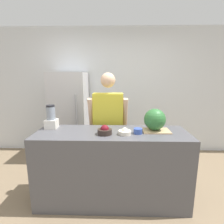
% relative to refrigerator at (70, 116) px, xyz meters
% --- Properties ---
extents(ground_plane, '(14.00, 14.00, 0.00)m').
position_rel_refrigerator_xyz_m(ground_plane, '(0.87, -1.58, -0.85)').
color(ground_plane, '#7F6B51').
extents(wall_back, '(8.00, 0.06, 2.60)m').
position_rel_refrigerator_xyz_m(wall_back, '(0.87, 0.37, 0.45)').
color(wall_back, silver).
rests_on(wall_back, ground_plane).
extents(counter_island, '(1.91, 0.62, 0.95)m').
position_rel_refrigerator_xyz_m(counter_island, '(0.87, -1.27, -0.38)').
color(counter_island, '#4C4C51').
rests_on(counter_island, ground_plane).
extents(refrigerator, '(0.67, 0.66, 1.70)m').
position_rel_refrigerator_xyz_m(refrigerator, '(0.00, 0.00, 0.00)').
color(refrigerator, '#B7B7BC').
rests_on(refrigerator, ground_plane).
extents(person, '(0.59, 0.27, 1.68)m').
position_rel_refrigerator_xyz_m(person, '(0.80, -0.76, 0.01)').
color(person, '#4C608C').
rests_on(person, ground_plane).
extents(cutting_board, '(0.34, 0.24, 0.01)m').
position_rel_refrigerator_xyz_m(cutting_board, '(1.43, -1.22, 0.10)').
color(cutting_board, tan).
rests_on(cutting_board, counter_island).
extents(watermelon, '(0.27, 0.27, 0.27)m').
position_rel_refrigerator_xyz_m(watermelon, '(1.41, -1.21, 0.25)').
color(watermelon, '#2D6B33').
rests_on(watermelon, cutting_board).
extents(bowl_cherries, '(0.17, 0.17, 0.12)m').
position_rel_refrigerator_xyz_m(bowl_cherries, '(0.78, -1.36, 0.14)').
color(bowl_cherries, '#2D231E').
rests_on(bowl_cherries, counter_island).
extents(bowl_cream, '(0.15, 0.15, 0.09)m').
position_rel_refrigerator_xyz_m(bowl_cream, '(1.03, -1.36, 0.13)').
color(bowl_cream, beige).
rests_on(bowl_cream, counter_island).
extents(bowl_small_blue, '(0.11, 0.11, 0.06)m').
position_rel_refrigerator_xyz_m(bowl_small_blue, '(1.19, -1.32, 0.13)').
color(bowl_small_blue, '#334C9E').
rests_on(bowl_small_blue, counter_island).
extents(blender, '(0.15, 0.15, 0.32)m').
position_rel_refrigerator_xyz_m(blender, '(0.06, -1.13, 0.23)').
color(blender, silver).
rests_on(blender, counter_island).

